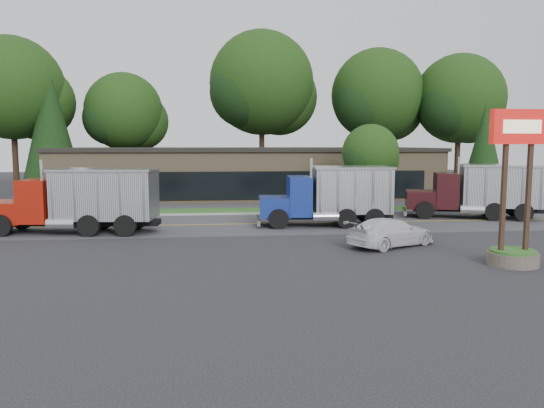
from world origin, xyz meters
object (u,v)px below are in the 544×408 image
at_px(dump_truck_red, 83,199).
at_px(dump_truck_maroon, 480,190).
at_px(dump_truck_blue, 333,194).
at_px(bilo_sign, 515,213).
at_px(rally_car, 391,232).

relative_size(dump_truck_red, dump_truck_maroon, 1.08).
xyz_separation_m(dump_truck_red, dump_truck_blue, (13.55, 1.11, -0.01)).
xyz_separation_m(bilo_sign, rally_car, (-3.44, 4.20, -1.38)).
height_order(dump_truck_maroon, rally_car, dump_truck_maroon).
bearing_deg(dump_truck_blue, bilo_sign, 117.14).
bearing_deg(dump_truck_blue, dump_truck_maroon, -165.80).
distance_m(bilo_sign, dump_truck_blue, 11.52).
distance_m(bilo_sign, dump_truck_maroon, 13.49).
height_order(dump_truck_red, dump_truck_maroon, same).
distance_m(bilo_sign, rally_car, 5.60).
height_order(bilo_sign, dump_truck_maroon, bilo_sign).
bearing_deg(dump_truck_maroon, dump_truck_red, 24.78).
bearing_deg(rally_car, dump_truck_maroon, -73.64).
bearing_deg(bilo_sign, rally_car, 129.30).
bearing_deg(rally_car, dump_truck_red, 43.05).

